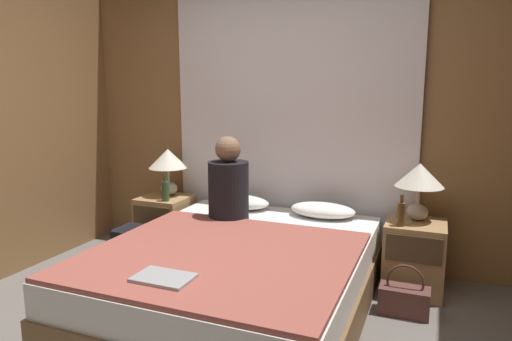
{
  "coord_description": "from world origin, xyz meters",
  "views": [
    {
      "loc": [
        1.2,
        -2.03,
        1.51
      ],
      "look_at": [
        0.0,
        0.96,
        0.93
      ],
      "focal_mm": 32.0,
      "sensor_mm": 36.0,
      "label": 1
    }
  ],
  "objects_px": {
    "lamp_right": "(419,180)",
    "person_left_in_bed": "(228,185)",
    "pillow_right": "(323,210)",
    "bed": "(239,278)",
    "nightstand_left": "(166,225)",
    "pillow_left": "(240,202)",
    "backpack_on_floor": "(138,247)",
    "nightstand_right": "(414,257)",
    "lamp_left": "(168,162)",
    "laptop_on_bed": "(164,278)",
    "handbag_on_floor": "(404,299)",
    "beer_bottle_on_left_stand": "(165,191)",
    "beer_bottle_on_right_stand": "(401,214)"
  },
  "relations": [
    {
      "from": "nightstand_left",
      "to": "beer_bottle_on_left_stand",
      "type": "height_order",
      "value": "beer_bottle_on_left_stand"
    },
    {
      "from": "nightstand_right",
      "to": "lamp_left",
      "type": "xyz_separation_m",
      "value": [
        -2.18,
        0.08,
        0.58
      ]
    },
    {
      "from": "lamp_right",
      "to": "beer_bottle_on_right_stand",
      "type": "distance_m",
      "value": 0.32
    },
    {
      "from": "person_left_in_bed",
      "to": "lamp_right",
      "type": "bearing_deg",
      "value": 13.79
    },
    {
      "from": "lamp_left",
      "to": "beer_bottle_on_left_stand",
      "type": "height_order",
      "value": "lamp_left"
    },
    {
      "from": "lamp_left",
      "to": "beer_bottle_on_right_stand",
      "type": "bearing_deg",
      "value": -5.6
    },
    {
      "from": "pillow_right",
      "to": "handbag_on_floor",
      "type": "relative_size",
      "value": 1.49
    },
    {
      "from": "pillow_left",
      "to": "laptop_on_bed",
      "type": "relative_size",
      "value": 1.69
    },
    {
      "from": "pillow_left",
      "to": "beer_bottle_on_left_stand",
      "type": "relative_size",
      "value": 2.26
    },
    {
      "from": "laptop_on_bed",
      "to": "backpack_on_floor",
      "type": "relative_size",
      "value": 0.84
    },
    {
      "from": "pillow_right",
      "to": "backpack_on_floor",
      "type": "distance_m",
      "value": 1.56
    },
    {
      "from": "bed",
      "to": "beer_bottle_on_left_stand",
      "type": "bearing_deg",
      "value": 146.93
    },
    {
      "from": "bed",
      "to": "person_left_in_bed",
      "type": "bearing_deg",
      "value": 121.81
    },
    {
      "from": "lamp_left",
      "to": "pillow_left",
      "type": "distance_m",
      "value": 0.78
    },
    {
      "from": "lamp_right",
      "to": "pillow_left",
      "type": "bearing_deg",
      "value": -179.82
    },
    {
      "from": "laptop_on_bed",
      "to": "handbag_on_floor",
      "type": "relative_size",
      "value": 0.88
    },
    {
      "from": "nightstand_left",
      "to": "pillow_left",
      "type": "distance_m",
      "value": 0.78
    },
    {
      "from": "pillow_left",
      "to": "beer_bottle_on_right_stand",
      "type": "height_order",
      "value": "beer_bottle_on_right_stand"
    },
    {
      "from": "pillow_left",
      "to": "laptop_on_bed",
      "type": "xyz_separation_m",
      "value": [
        0.26,
        -1.59,
        -0.02
      ]
    },
    {
      "from": "beer_bottle_on_left_stand",
      "to": "pillow_left",
      "type": "bearing_deg",
      "value": 17.63
    },
    {
      "from": "backpack_on_floor",
      "to": "lamp_right",
      "type": "bearing_deg",
      "value": 14.03
    },
    {
      "from": "bed",
      "to": "beer_bottle_on_right_stand",
      "type": "distance_m",
      "value": 1.24
    },
    {
      "from": "nightstand_left",
      "to": "pillow_right",
      "type": "xyz_separation_m",
      "value": [
        1.46,
        0.07,
        0.27
      ]
    },
    {
      "from": "pillow_right",
      "to": "backpack_on_floor",
      "type": "xyz_separation_m",
      "value": [
        -1.43,
        -0.53,
        -0.33
      ]
    },
    {
      "from": "bed",
      "to": "pillow_left",
      "type": "xyz_separation_m",
      "value": [
        -0.37,
        0.85,
        0.3
      ]
    },
    {
      "from": "pillow_left",
      "to": "bed",
      "type": "bearing_deg",
      "value": -66.56
    },
    {
      "from": "nightstand_left",
      "to": "pillow_right",
      "type": "distance_m",
      "value": 1.48
    },
    {
      "from": "nightstand_left",
      "to": "pillow_left",
      "type": "xyz_separation_m",
      "value": [
        0.72,
        0.07,
        0.27
      ]
    },
    {
      "from": "bed",
      "to": "laptop_on_bed",
      "type": "bearing_deg",
      "value": -97.97
    },
    {
      "from": "backpack_on_floor",
      "to": "beer_bottle_on_right_stand",
      "type": "bearing_deg",
      "value": 9.26
    },
    {
      "from": "pillow_left",
      "to": "handbag_on_floor",
      "type": "distance_m",
      "value": 1.56
    },
    {
      "from": "person_left_in_bed",
      "to": "beer_bottle_on_right_stand",
      "type": "xyz_separation_m",
      "value": [
        1.3,
        0.14,
        -0.13
      ]
    },
    {
      "from": "nightstand_right",
      "to": "person_left_in_bed",
      "type": "relative_size",
      "value": 0.81
    },
    {
      "from": "lamp_left",
      "to": "person_left_in_bed",
      "type": "height_order",
      "value": "person_left_in_bed"
    },
    {
      "from": "nightstand_right",
      "to": "pillow_left",
      "type": "bearing_deg",
      "value": 177.22
    },
    {
      "from": "bed",
      "to": "backpack_on_floor",
      "type": "xyz_separation_m",
      "value": [
        -1.06,
        0.31,
        -0.03
      ]
    },
    {
      "from": "backpack_on_floor",
      "to": "nightstand_right",
      "type": "bearing_deg",
      "value": 12.13
    },
    {
      "from": "bed",
      "to": "nightstand_right",
      "type": "relative_size",
      "value": 3.86
    },
    {
      "from": "bed",
      "to": "handbag_on_floor",
      "type": "relative_size",
      "value": 5.87
    },
    {
      "from": "nightstand_right",
      "to": "handbag_on_floor",
      "type": "xyz_separation_m",
      "value": [
        -0.03,
        -0.4,
        -0.16
      ]
    },
    {
      "from": "laptop_on_bed",
      "to": "backpack_on_floor",
      "type": "distance_m",
      "value": 1.46
    },
    {
      "from": "bed",
      "to": "backpack_on_floor",
      "type": "bearing_deg",
      "value": 163.51
    },
    {
      "from": "lamp_right",
      "to": "person_left_in_bed",
      "type": "xyz_separation_m",
      "value": [
        -1.4,
        -0.34,
        -0.08
      ]
    },
    {
      "from": "lamp_left",
      "to": "pillow_right",
      "type": "bearing_deg",
      "value": -0.18
    },
    {
      "from": "pillow_right",
      "to": "bed",
      "type": "bearing_deg",
      "value": -113.44
    },
    {
      "from": "backpack_on_floor",
      "to": "pillow_right",
      "type": "bearing_deg",
      "value": 20.47
    },
    {
      "from": "lamp_right",
      "to": "lamp_left",
      "type": "bearing_deg",
      "value": 180.0
    },
    {
      "from": "bed",
      "to": "nightstand_right",
      "type": "xyz_separation_m",
      "value": [
        1.09,
        0.78,
        0.03
      ]
    },
    {
      "from": "bed",
      "to": "beer_bottle_on_right_stand",
      "type": "relative_size",
      "value": 9.03
    },
    {
      "from": "nightstand_left",
      "to": "pillow_right",
      "type": "height_order",
      "value": "pillow_right"
    }
  ]
}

